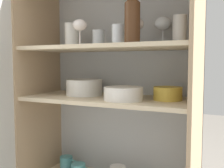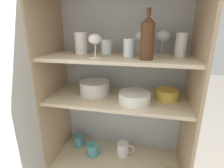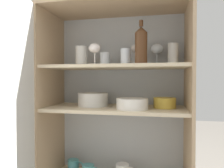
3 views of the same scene
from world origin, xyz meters
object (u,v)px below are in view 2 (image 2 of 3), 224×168
(mixing_bowl_large, at_px, (134,97))
(serving_bowl_small, at_px, (167,94))
(coffee_mug_primary, at_px, (93,149))
(plate_stack_white, at_px, (95,87))
(wine_bottle, at_px, (147,38))

(mixing_bowl_large, xyz_separation_m, serving_bowl_small, (0.20, 0.10, -0.00))
(mixing_bowl_large, xyz_separation_m, coffee_mug_primary, (-0.30, 0.06, -0.48))
(mixing_bowl_large, bearing_deg, plate_stack_white, 161.10)
(plate_stack_white, relative_size, coffee_mug_primary, 1.65)
(wine_bottle, xyz_separation_m, serving_bowl_small, (0.14, 0.13, -0.35))
(wine_bottle, xyz_separation_m, plate_stack_white, (-0.34, 0.12, -0.34))
(mixing_bowl_large, bearing_deg, coffee_mug_primary, 168.33)
(mixing_bowl_large, distance_m, serving_bowl_small, 0.22)
(serving_bowl_small, bearing_deg, coffee_mug_primary, -175.80)
(wine_bottle, bearing_deg, serving_bowl_small, 42.17)
(plate_stack_white, distance_m, serving_bowl_small, 0.48)
(plate_stack_white, xyz_separation_m, serving_bowl_small, (0.48, 0.00, -0.01))
(wine_bottle, distance_m, plate_stack_white, 0.50)
(coffee_mug_primary, bearing_deg, mixing_bowl_large, -11.67)
(serving_bowl_small, height_order, coffee_mug_primary, serving_bowl_small)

